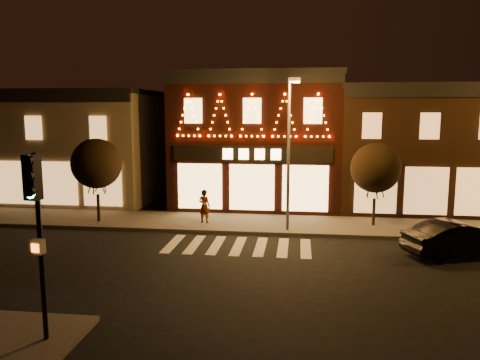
% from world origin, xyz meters
% --- Properties ---
extents(ground, '(120.00, 120.00, 0.00)m').
position_xyz_m(ground, '(0.00, 0.00, 0.00)').
color(ground, black).
rests_on(ground, ground).
extents(sidewalk_far, '(44.00, 4.00, 0.15)m').
position_xyz_m(sidewalk_far, '(2.00, 8.00, 0.07)').
color(sidewalk_far, '#47423D').
rests_on(sidewalk_far, ground).
extents(building_left, '(12.20, 8.28, 7.30)m').
position_xyz_m(building_left, '(-13.00, 13.99, 3.66)').
color(building_left, '#6C634D').
rests_on(building_left, ground).
extents(building_pulp, '(10.20, 8.34, 8.30)m').
position_xyz_m(building_pulp, '(0.00, 13.98, 4.16)').
color(building_pulp, black).
rests_on(building_pulp, ground).
extents(building_right_a, '(9.20, 8.28, 7.50)m').
position_xyz_m(building_right_a, '(9.50, 13.99, 3.76)').
color(building_right_a, '#311D11').
rests_on(building_right_a, ground).
extents(traffic_signal_near, '(0.39, 0.51, 4.86)m').
position_xyz_m(traffic_signal_near, '(-3.77, -5.63, 3.57)').
color(traffic_signal_near, black).
rests_on(traffic_signal_near, sidewalk_near).
extents(streetlamp_mid, '(0.62, 1.69, 7.37)m').
position_xyz_m(streetlamp_mid, '(2.16, 6.40, 4.47)').
color(streetlamp_mid, '#59595E').
rests_on(streetlamp_mid, sidewalk_far).
extents(tree_left, '(2.64, 2.64, 4.42)m').
position_xyz_m(tree_left, '(-7.97, 7.24, 3.24)').
color(tree_left, black).
rests_on(tree_left, sidewalk_far).
extents(tree_right, '(2.54, 2.54, 4.25)m').
position_xyz_m(tree_right, '(6.51, 8.16, 3.12)').
color(tree_right, black).
rests_on(tree_right, sidewalk_far).
extents(dark_sedan, '(4.81, 3.00, 1.50)m').
position_xyz_m(dark_sedan, '(9.27, 3.65, 0.75)').
color(dark_sedan, black).
rests_on(dark_sedan, ground).
extents(pedestrian, '(0.74, 0.60, 1.77)m').
position_xyz_m(pedestrian, '(-2.27, 7.58, 1.03)').
color(pedestrian, gray).
rests_on(pedestrian, sidewalk_far).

